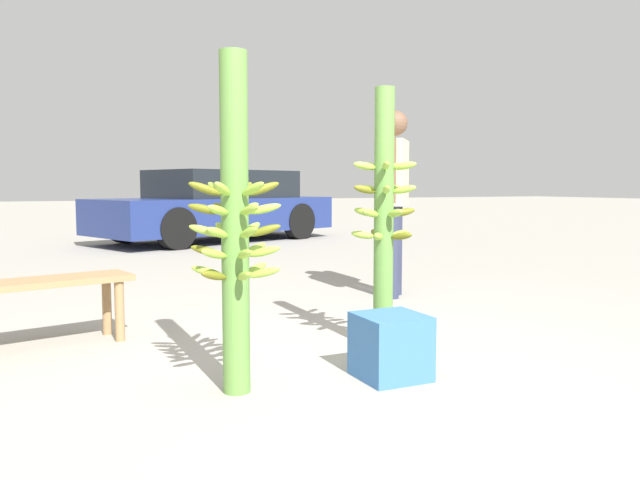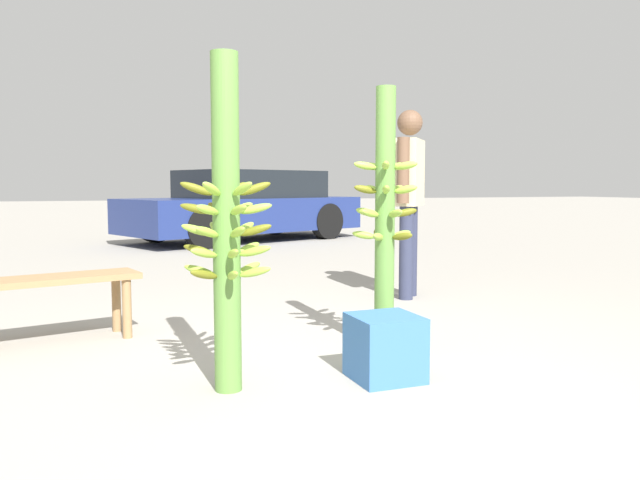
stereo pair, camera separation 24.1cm
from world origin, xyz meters
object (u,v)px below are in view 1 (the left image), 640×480
object	(u,v)px
market_bench	(41,292)
produce_crate	(390,346)
banana_stalk_left	(235,226)
banana_stalk_center	(384,217)
parked_car	(217,206)
vendor_person	(394,187)

from	to	relation	value
market_bench	produce_crate	distance (m)	2.16
banana_stalk_left	produce_crate	world-z (taller)	banana_stalk_left
banana_stalk_left	banana_stalk_center	bearing A→B (deg)	19.87
market_bench	parked_car	distance (m)	7.45
parked_car	banana_stalk_left	bearing A→B (deg)	143.38
market_bench	produce_crate	xyz separation A→B (m)	(1.64, -1.40, -0.18)
parked_car	produce_crate	bearing A→B (deg)	148.89
market_bench	parked_car	world-z (taller)	parked_car
banana_stalk_center	banana_stalk_left	bearing A→B (deg)	-160.13
produce_crate	banana_stalk_left	bearing A→B (deg)	171.50
vendor_person	banana_stalk_center	bearing A→B (deg)	-173.63
banana_stalk_left	market_bench	xyz separation A→B (m)	(-0.84, 1.28, -0.46)
banana_stalk_left	banana_stalk_center	xyz separation A→B (m)	(1.04, 0.38, 0.01)
banana_stalk_center	produce_crate	world-z (taller)	banana_stalk_center
banana_stalk_center	produce_crate	size ratio (longest dim) A/B	4.72
parked_car	produce_crate	xyz separation A→B (m)	(-1.36, -8.22, -0.46)
market_bench	banana_stalk_left	bearing A→B (deg)	-70.12
parked_car	produce_crate	size ratio (longest dim) A/B	13.92
market_bench	produce_crate	size ratio (longest dim) A/B	3.33
vendor_person	market_bench	size ratio (longest dim) A/B	1.49
banana_stalk_center	parked_car	bearing A→B (deg)	81.83
vendor_person	parked_car	world-z (taller)	vendor_person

